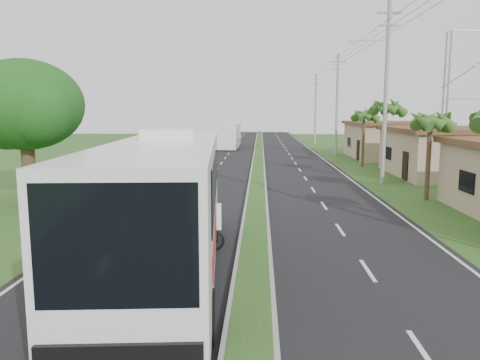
{
  "coord_description": "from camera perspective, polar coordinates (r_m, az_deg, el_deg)",
  "views": [
    {
      "loc": [
        0.19,
        -13.93,
        4.83
      ],
      "look_at": [
        -0.72,
        6.83,
        1.8
      ],
      "focal_mm": 35.0,
      "sensor_mm": 36.0,
      "label": 1
    }
  ],
  "objects": [
    {
      "name": "shop_mid",
      "position": [
        38.61,
        23.49,
        3.2
      ],
      "size": [
        7.6,
        10.6,
        3.67
      ],
      "color": "tan",
      "rests_on": "ground"
    },
    {
      "name": "coach_bus_main",
      "position": [
        13.93,
        -8.82,
        -1.94
      ],
      "size": [
        3.87,
        13.55,
        4.32
      ],
      "rotation": [
        0.0,
        0.0,
        0.08
      ],
      "color": "white",
      "rests_on": "ground"
    },
    {
      "name": "median_strip",
      "position": [
        34.25,
        2.16,
        0.36
      ],
      "size": [
        1.2,
        160.0,
        0.18
      ],
      "color": "gray",
      "rests_on": "ground"
    },
    {
      "name": "utility_pole_b",
      "position": [
        33.01,
        17.32,
        10.41
      ],
      "size": [
        3.2,
        0.28,
        12.0
      ],
      "color": "gray",
      "rests_on": "ground"
    },
    {
      "name": "ground",
      "position": [
        14.74,
        1.66,
        -10.83
      ],
      "size": [
        180.0,
        180.0,
        0.0
      ],
      "primitive_type": "plane",
      "color": "#2B531E",
      "rests_on": "ground"
    },
    {
      "name": "road_asphalt",
      "position": [
        34.27,
        2.16,
        0.21
      ],
      "size": [
        14.0,
        160.0,
        0.02
      ],
      "primitive_type": "cube",
      "color": "black",
      "rests_on": "ground"
    },
    {
      "name": "palm_verge_d",
      "position": [
        42.91,
        14.89,
        7.65
      ],
      "size": [
        2.4,
        2.4,
        5.25
      ],
      "color": "#473321",
      "rests_on": "ground"
    },
    {
      "name": "palm_verge_c",
      "position": [
        34.04,
        17.35,
        8.42
      ],
      "size": [
        2.4,
        2.4,
        5.85
      ],
      "color": "#473321",
      "rests_on": "ground"
    },
    {
      "name": "lane_edge_right",
      "position": [
        34.88,
        13.23,
        0.12
      ],
      "size": [
        0.12,
        160.0,
        0.01
      ],
      "primitive_type": "cube",
      "color": "silver",
      "rests_on": "ground"
    },
    {
      "name": "coach_bus_far",
      "position": [
        63.42,
        -1.3,
        5.65
      ],
      "size": [
        2.64,
        11.5,
        3.34
      ],
      "rotation": [
        0.0,
        0.0,
        -0.01
      ],
      "color": "white",
      "rests_on": "ground"
    },
    {
      "name": "palm_verge_b",
      "position": [
        27.52,
        22.22,
        6.71
      ],
      "size": [
        2.4,
        2.4,
        5.05
      ],
      "color": "#473321",
      "rests_on": "ground"
    },
    {
      "name": "shade_tree",
      "position": [
        26.92,
        -24.95,
        7.96
      ],
      "size": [
        6.3,
        6.0,
        7.54
      ],
      "color": "#473321",
      "rests_on": "ground"
    },
    {
      "name": "utility_pole_d",
      "position": [
        72.41,
        9.19,
        8.66
      ],
      "size": [
        1.6,
        0.28,
        10.5
      ],
      "color": "gray",
      "rests_on": "ground"
    },
    {
      "name": "lane_edge_left",
      "position": [
        34.95,
        -8.89,
        0.26
      ],
      "size": [
        0.12,
        160.0,
        0.01
      ],
      "primitive_type": "cube",
      "color": "silver",
      "rests_on": "ground"
    },
    {
      "name": "shop_far",
      "position": [
        51.88,
        17.99,
        4.69
      ],
      "size": [
        8.6,
        11.6,
        3.82
      ],
      "color": "tan",
      "rests_on": "ground"
    },
    {
      "name": "utility_pole_c",
      "position": [
        52.59,
        11.74,
        9.05
      ],
      "size": [
        1.6,
        0.28,
        11.0
      ],
      "color": "gray",
      "rests_on": "ground"
    },
    {
      "name": "motorcyclist",
      "position": [
        16.58,
        -5.19,
        -5.95
      ],
      "size": [
        2.04,
        0.94,
        2.15
      ],
      "rotation": [
        0.0,
        0.0,
        -0.2
      ],
      "color": "black",
      "rests_on": "ground"
    }
  ]
}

